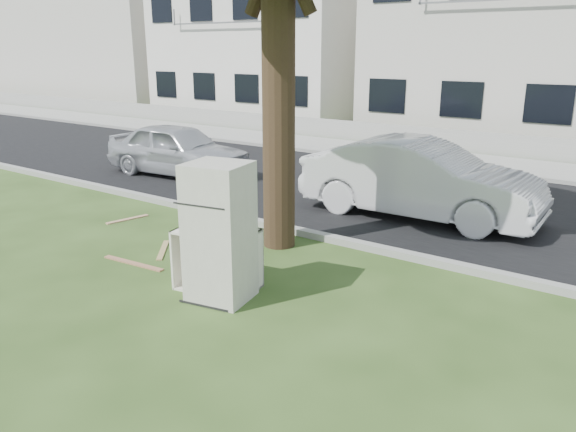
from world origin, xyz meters
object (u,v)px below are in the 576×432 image
Objects in this scene: car_center at (420,179)px; car_left at (178,149)px; fridge at (220,233)px; cabinet at (217,259)px.

car_center reaches higher than car_left.
fridge is at bearing 171.37° from car_center.
car_left is at bearing 129.27° from fridge.
car_center is at bearing -94.51° from car_left.
car_left is at bearing 88.71° from car_center.
car_center is at bearing 72.16° from fridge.
car_left is (-6.76, -0.04, -0.09)m from car_center.
fridge is 5.21m from car_center.
cabinet is 5.04m from car_center.
car_center is at bearing 69.79° from cabinet.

